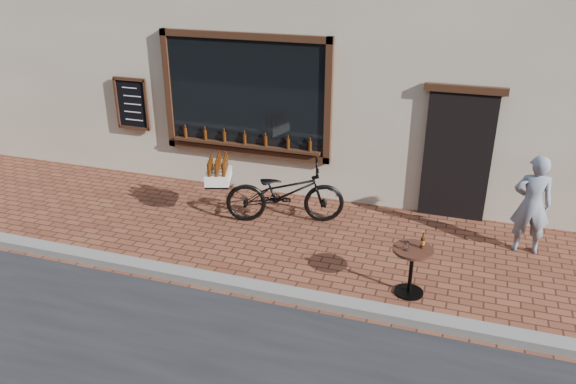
% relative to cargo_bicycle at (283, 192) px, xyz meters
% --- Properties ---
extents(ground, '(90.00, 90.00, 0.00)m').
position_rel_cargo_bicycle_xyz_m(ground, '(0.83, -2.37, -0.54)').
color(ground, '#5D2D1E').
rests_on(ground, ground).
extents(kerb, '(90.00, 0.25, 0.12)m').
position_rel_cargo_bicycle_xyz_m(kerb, '(0.83, -2.17, -0.48)').
color(kerb, slate).
rests_on(kerb, ground).
extents(cargo_bicycle, '(2.39, 1.32, 1.13)m').
position_rel_cargo_bicycle_xyz_m(cargo_bicycle, '(0.00, 0.00, 0.00)').
color(cargo_bicycle, black).
rests_on(cargo_bicycle, ground).
extents(bistro_table, '(0.54, 0.54, 0.93)m').
position_rel_cargo_bicycle_xyz_m(bistro_table, '(2.35, -1.53, -0.04)').
color(bistro_table, black).
rests_on(bistro_table, ground).
extents(pedestrian, '(0.60, 0.42, 1.57)m').
position_rel_cargo_bicycle_xyz_m(pedestrian, '(3.89, 0.21, 0.25)').
color(pedestrian, gray).
rests_on(pedestrian, ground).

